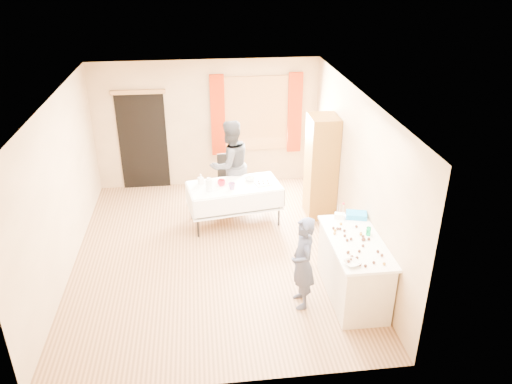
{
  "coord_description": "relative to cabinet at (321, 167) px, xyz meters",
  "views": [
    {
      "loc": [
        -0.17,
        -6.95,
        4.5
      ],
      "look_at": [
        0.67,
        0.0,
        1.08
      ],
      "focal_mm": 35.0,
      "sensor_mm": 36.0,
      "label": 1
    }
  ],
  "objects": [
    {
      "name": "door_lintel",
      "position": [
        -3.29,
        1.56,
        1.07
      ],
      "size": [
        1.05,
        0.06,
        0.08
      ],
      "primitive_type": "cube",
      "color": "olive",
      "rests_on": "wall_back"
    },
    {
      "name": "small_bowl",
      "position": [
        -1.29,
        0.01,
        -0.17
      ],
      "size": [
        0.25,
        0.25,
        0.06
      ],
      "primitive_type": "imported",
      "rotation": [
        0.0,
        0.0,
        -0.18
      ],
      "color": "white",
      "rests_on": "party_table"
    },
    {
      "name": "mixing_bowl",
      "position": [
        -0.33,
        -3.02,
        -0.02
      ],
      "size": [
        0.31,
        0.31,
        0.05
      ],
      "primitive_type": "imported",
      "rotation": [
        0.0,
        0.0,
        0.32
      ],
      "color": "white",
      "rests_on": "counter"
    },
    {
      "name": "curtain_left",
      "position": [
        -1.77,
        1.53,
        0.55
      ],
      "size": [
        0.28,
        0.06,
        1.65
      ],
      "primitive_type": "cube",
      "color": "#8F1F04",
      "rests_on": "wall_back"
    },
    {
      "name": "woman",
      "position": [
        -1.61,
        0.5,
        -0.09
      ],
      "size": [
        1.39,
        1.36,
        1.72
      ],
      "primitive_type": "imported",
      "rotation": [
        0.0,
        0.0,
        3.64
      ],
      "color": "black",
      "rests_on": "floor"
    },
    {
      "name": "blue_basket",
      "position": [
        0.09,
        -1.83,
        -0.0
      ],
      "size": [
        0.34,
        0.27,
        0.08
      ],
      "primitive_type": "cube",
      "rotation": [
        0.0,
        0.0,
        -0.27
      ],
      "color": "#127DC9",
      "rests_on": "counter"
    },
    {
      "name": "bottle",
      "position": [
        -2.17,
        -0.04,
        -0.11
      ],
      "size": [
        0.16,
        0.16,
        0.19
      ],
      "primitive_type": "imported",
      "rotation": [
        0.0,
        0.0,
        0.47
      ],
      "color": "white",
      "rests_on": "party_table"
    },
    {
      "name": "counter",
      "position": [
        -0.1,
        -2.46,
        -0.5
      ],
      "size": [
        0.72,
        1.51,
        0.91
      ],
      "color": "beige",
      "rests_on": "floor"
    },
    {
      "name": "wall_back",
      "position": [
        -1.99,
        1.62,
        0.35
      ],
      "size": [
        4.5,
        0.02,
        2.6
      ],
      "primitive_type": "cube",
      "color": "tan",
      "rests_on": "floor"
    },
    {
      "name": "cup_rainbow",
      "position": [
        -1.64,
        -0.31,
        -0.14
      ],
      "size": [
        0.17,
        0.17,
        0.11
      ],
      "primitive_type": "imported",
      "rotation": [
        0.0,
        0.0,
        0.18
      ],
      "color": "red",
      "rests_on": "party_table"
    },
    {
      "name": "pitcher",
      "position": [
        -2.04,
        -0.33,
        -0.09
      ],
      "size": [
        0.14,
        0.14,
        0.22
      ],
      "primitive_type": "cylinder",
      "rotation": [
        0.0,
        0.0,
        0.29
      ],
      "color": "silver",
      "rests_on": "party_table"
    },
    {
      "name": "curtain_right",
      "position": [
        -0.21,
        1.53,
        0.55
      ],
      "size": [
        0.28,
        0.06,
        1.65
      ],
      "primitive_type": "cube",
      "color": "#8F1F04",
      "rests_on": "wall_back"
    },
    {
      "name": "cabinet",
      "position": [
        0.0,
        0.0,
        0.0
      ],
      "size": [
        0.5,
        0.6,
        1.9
      ],
      "primitive_type": "cube",
      "color": "brown",
      "rests_on": "floor"
    },
    {
      "name": "girl",
      "position": [
        -0.86,
        -2.57,
        -0.27
      ],
      "size": [
        0.53,
        0.38,
        1.35
      ],
      "primitive_type": "imported",
      "rotation": [
        0.0,
        0.0,
        -1.51
      ],
      "color": "#292E46",
      "rests_on": "floor"
    },
    {
      "name": "cup_red",
      "position": [
        -1.82,
        -0.14,
        -0.15
      ],
      "size": [
        0.15,
        0.15,
        0.11
      ],
      "primitive_type": "imported",
      "rotation": [
        0.0,
        0.0,
        -0.05
      ],
      "color": "red",
      "rests_on": "party_table"
    },
    {
      "name": "party_table",
      "position": [
        -1.59,
        -0.14,
        -0.51
      ],
      "size": [
        1.73,
        1.08,
        0.75
      ],
      "rotation": [
        0.0,
        0.0,
        0.16
      ],
      "color": "black",
      "rests_on": "floor"
    },
    {
      "name": "floor",
      "position": [
        -1.99,
        -1.14,
        -0.96
      ],
      "size": [
        4.5,
        5.5,
        0.02
      ],
      "primitive_type": "cube",
      "color": "#9E7047",
      "rests_on": "ground"
    },
    {
      "name": "window_pane",
      "position": [
        -0.99,
        1.57,
        0.55
      ],
      "size": [
        1.2,
        0.02,
        1.4
      ],
      "primitive_type": "cube",
      "color": "white",
      "rests_on": "wall_back"
    },
    {
      "name": "wall_left",
      "position": [
        -4.25,
        -1.14,
        0.35
      ],
      "size": [
        0.02,
        5.5,
        2.6
      ],
      "primitive_type": "cube",
      "color": "tan",
      "rests_on": "floor"
    },
    {
      "name": "ceiling",
      "position": [
        -1.99,
        -1.14,
        1.66
      ],
      "size": [
        4.5,
        5.5,
        0.02
      ],
      "primitive_type": "cube",
      "color": "white",
      "rests_on": "floor"
    },
    {
      "name": "soda_can",
      "position": [
        0.11,
        -2.34,
        0.02
      ],
      "size": [
        0.07,
        0.07,
        0.12
      ],
      "primitive_type": "cylinder",
      "rotation": [
        0.0,
        0.0,
        -0.06
      ],
      "color": "#04984E",
      "rests_on": "counter"
    },
    {
      "name": "window_frame",
      "position": [
        -0.99,
        1.58,
        0.55
      ],
      "size": [
        1.32,
        0.06,
        1.52
      ],
      "primitive_type": "cube",
      "color": "olive",
      "rests_on": "wall_back"
    },
    {
      "name": "chair",
      "position": [
        -1.62,
        0.8,
        -0.68
      ],
      "size": [
        0.45,
        0.45,
        0.93
      ],
      "rotation": [
        0.0,
        0.0,
        0.19
      ],
      "color": "black",
      "rests_on": "floor"
    },
    {
      "name": "wall_front",
      "position": [
        -1.99,
        -3.9,
        0.35
      ],
      "size": [
        4.5,
        0.02,
        2.6
      ],
      "primitive_type": "cube",
      "color": "tan",
      "rests_on": "floor"
    },
    {
      "name": "foam_block",
      "position": [
        -0.16,
        -1.83,
        -0.0
      ],
      "size": [
        0.17,
        0.14,
        0.08
      ],
      "primitive_type": "cube",
      "rotation": [
        0.0,
        0.0,
        -0.32
      ],
      "color": "white",
      "rests_on": "counter"
    },
    {
      "name": "cake_balls",
      "position": [
        -0.15,
        -2.56,
        -0.02
      ],
      "size": [
        0.51,
        1.11,
        0.04
      ],
      "color": "#3F2314",
      "rests_on": "counter"
    },
    {
      "name": "doorway",
      "position": [
        -3.29,
        1.59,
        0.05
      ],
      "size": [
        0.95,
        0.04,
        2.0
      ],
      "primitive_type": "cube",
      "color": "black",
      "rests_on": "floor"
    },
    {
      "name": "wall_right",
      "position": [
        0.27,
        -1.14,
        0.35
      ],
      "size": [
        0.02,
        5.5,
        2.6
      ],
      "primitive_type": "cube",
      "color": "tan",
      "rests_on": "floor"
    },
    {
      "name": "pastry_tray",
      "position": [
        -1.08,
        -0.16,
        -0.19
      ],
      "size": [
        0.33,
        0.27,
        0.02
      ],
      "primitive_type": "cube",
      "rotation": [
        0.0,
        0.0,
        0.29
      ],
      "color": "white",
      "rests_on": "party_table"
    }
  ]
}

